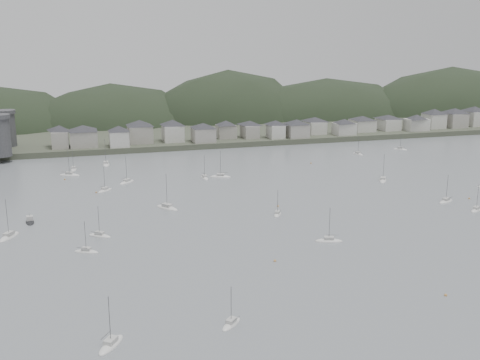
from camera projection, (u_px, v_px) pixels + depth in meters
name	position (u px, v px, depth m)	size (l,w,h in m)	color
ground	(327.00, 272.00, 137.80)	(900.00, 900.00, 0.00)	slate
far_shore_land	(155.00, 119.00, 411.83)	(900.00, 250.00, 3.00)	#383D2D
forested_ridge	(167.00, 141.00, 392.40)	(851.55, 103.94, 102.57)	black
waterfront_town	(270.00, 127.00, 320.46)	(451.48, 28.46, 12.92)	gray
moored_fleet	(193.00, 202.00, 198.01)	(247.45, 174.33, 13.30)	silver
motor_launch_far	(30.00, 222.00, 176.10)	(3.29, 7.27, 3.70)	black
mooring_buoys	(239.00, 212.00, 187.16)	(163.36, 141.26, 0.70)	#C08540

